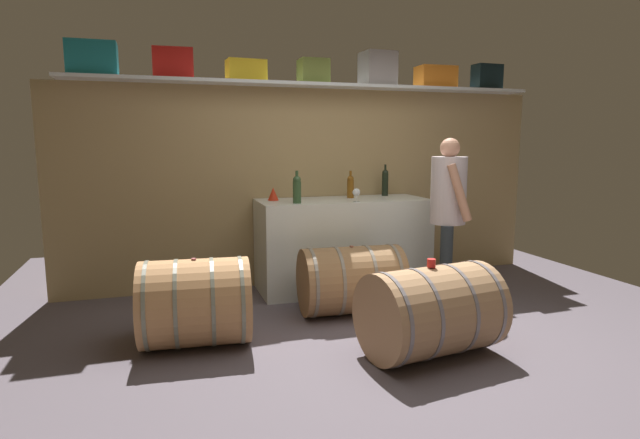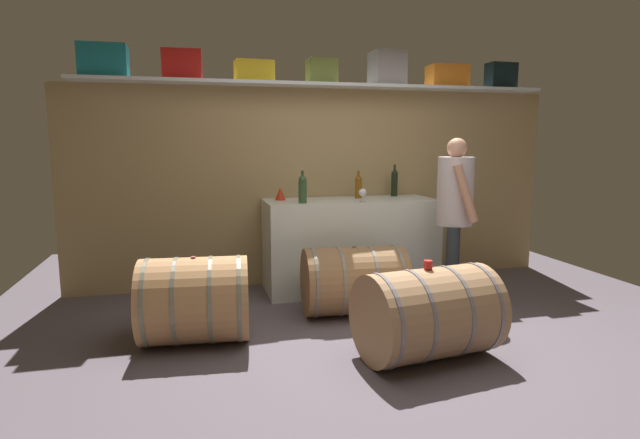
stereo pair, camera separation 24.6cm
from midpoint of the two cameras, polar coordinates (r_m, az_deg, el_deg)
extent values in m
cube|color=#595058|center=(4.31, 3.38, -12.09)|extent=(6.45, 7.38, 0.02)
cube|color=tan|center=(5.55, -2.28, 3.65)|extent=(5.25, 0.10, 2.07)
cube|color=silver|center=(5.41, -1.92, 14.67)|extent=(4.83, 0.40, 0.03)
cube|color=#1A7883|center=(5.27, -25.27, 15.85)|extent=(0.42, 0.27, 0.30)
cube|color=red|center=(5.23, -17.36, 16.22)|extent=(0.38, 0.25, 0.28)
cube|color=yellow|center=(5.28, -9.59, 16.01)|extent=(0.39, 0.24, 0.21)
cube|color=olive|center=(5.42, -2.10, 16.12)|extent=(0.29, 0.25, 0.24)
cube|color=gray|center=(5.66, 5.14, 16.32)|extent=(0.34, 0.31, 0.35)
cube|color=orange|center=(5.95, 11.53, 15.24)|extent=(0.42, 0.27, 0.23)
cube|color=black|center=(6.29, 16.97, 14.89)|extent=(0.32, 0.19, 0.28)
cube|color=white|center=(5.31, 1.24, -2.75)|extent=(1.74, 0.68, 0.93)
cylinder|color=brown|center=(5.37, 2.09, 3.41)|extent=(0.07, 0.07, 0.19)
sphere|color=brown|center=(5.36, 2.10, 4.54)|extent=(0.07, 0.07, 0.07)
cylinder|color=brown|center=(5.35, 2.10, 5.04)|extent=(0.03, 0.03, 0.08)
cylinder|color=#314F2E|center=(4.90, -4.02, 3.03)|extent=(0.08, 0.08, 0.21)
sphere|color=#314F2E|center=(4.89, -4.03, 4.43)|extent=(0.08, 0.08, 0.08)
cylinder|color=#314F2E|center=(4.88, -4.04, 4.99)|extent=(0.03, 0.03, 0.08)
cylinder|color=black|center=(5.61, 6.00, 3.86)|extent=(0.07, 0.07, 0.24)
sphere|color=black|center=(5.60, 6.02, 5.20)|extent=(0.07, 0.07, 0.07)
cylinder|color=black|center=(5.60, 6.03, 5.70)|extent=(0.02, 0.02, 0.08)
cylinder|color=white|center=(5.01, 2.66, 1.97)|extent=(0.07, 0.07, 0.00)
cylinder|color=white|center=(5.00, 2.66, 2.36)|extent=(0.01, 0.01, 0.06)
sphere|color=white|center=(5.00, 2.66, 3.05)|extent=(0.08, 0.08, 0.08)
sphere|color=maroon|center=(5.00, 2.66, 2.92)|extent=(0.05, 0.05, 0.05)
cone|color=red|center=(5.17, -6.59, 2.83)|extent=(0.11, 0.11, 0.13)
cylinder|color=#A07851|center=(3.75, 10.38, -10.01)|extent=(1.01, 0.76, 0.63)
cylinder|color=slate|center=(3.55, 5.21, -11.02)|extent=(0.12, 0.64, 0.65)
cylinder|color=slate|center=(3.67, 8.48, -10.39)|extent=(0.12, 0.64, 0.65)
cylinder|color=slate|center=(3.84, 12.19, -9.64)|extent=(0.12, 0.64, 0.65)
cylinder|color=slate|center=(3.99, 14.95, -9.05)|extent=(0.12, 0.64, 0.65)
cylinder|color=brown|center=(3.66, 10.51, -5.22)|extent=(0.04, 0.04, 0.01)
cylinder|color=#B6814F|center=(4.00, -15.44, -8.89)|extent=(0.85, 0.71, 0.65)
cylinder|color=slate|center=(4.04, -20.25, -8.98)|extent=(0.08, 0.66, 0.66)
cylinder|color=slate|center=(4.01, -17.28, -8.93)|extent=(0.08, 0.66, 0.66)
cylinder|color=slate|center=(4.00, -13.60, -8.84)|extent=(0.08, 0.66, 0.66)
cylinder|color=slate|center=(4.00, -10.60, -8.74)|extent=(0.08, 0.66, 0.66)
cylinder|color=#964848|center=(3.92, -15.64, -4.28)|extent=(0.04, 0.04, 0.01)
cylinder|color=#946C46|center=(4.57, 1.94, -6.75)|extent=(0.92, 0.65, 0.59)
cylinder|color=gray|center=(4.49, -2.66, -7.04)|extent=(0.07, 0.61, 0.61)
cylinder|color=gray|center=(4.53, 0.21, -6.86)|extent=(0.07, 0.61, 0.61)
cylinder|color=gray|center=(4.61, 3.65, -6.63)|extent=(0.07, 0.61, 0.61)
cylinder|color=gray|center=(4.68, 6.35, -6.43)|extent=(0.07, 0.61, 0.61)
cylinder|color=brown|center=(4.50, 1.96, -3.02)|extent=(0.04, 0.04, 0.01)
cylinder|color=red|center=(3.65, 10.40, -4.79)|extent=(0.06, 0.06, 0.06)
cylinder|color=#283035|center=(4.87, 12.42, -5.08)|extent=(0.11, 0.11, 0.76)
cylinder|color=#283035|center=(5.14, 12.48, -4.36)|extent=(0.11, 0.11, 0.76)
cylinder|color=silver|center=(4.90, 12.71, 3.17)|extent=(0.33, 0.33, 0.62)
sphere|color=tan|center=(4.88, 12.86, 7.78)|extent=(0.18, 0.18, 0.18)
cylinder|color=tan|center=(4.71, 13.83, 2.92)|extent=(0.24, 0.19, 0.52)
cylinder|color=tan|center=(5.08, 13.81, 3.32)|extent=(0.19, 0.15, 0.53)
camera|label=1|loc=(0.12, -91.74, -0.26)|focal=28.78mm
camera|label=2|loc=(0.12, 88.26, 0.26)|focal=28.78mm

